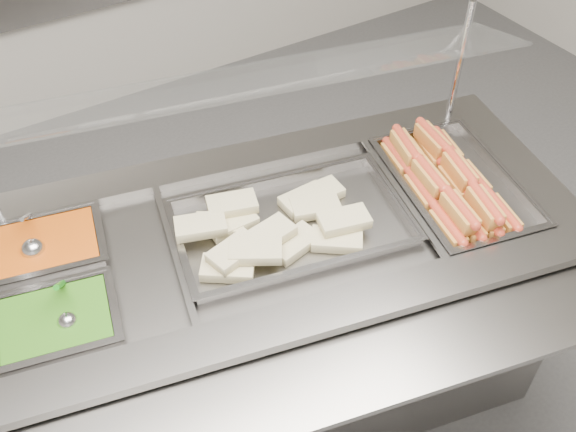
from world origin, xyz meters
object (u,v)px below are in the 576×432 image
pan_hotdogs (454,190)px  serving_spoon (66,315)px  pan_wraps (291,227)px  sneeze_guard (246,83)px  ladle (33,248)px  steam_counter (275,316)px

pan_hotdogs → serving_spoon: serving_spoon is taller
pan_wraps → sneeze_guard: bearing=92.9°
ladle → steam_counter: bearing=-23.3°
steam_counter → sneeze_guard: 0.81m
pan_hotdogs → pan_wraps: (-0.53, 0.12, 0.01)m
steam_counter → ladle: bearing=156.7°
steam_counter → pan_wraps: 0.41m
sneeze_guard → pan_wraps: 0.43m
pan_wraps → steam_counter: bearing=167.5°
ladle → sneeze_guard: bearing=-5.1°
steam_counter → sneeze_guard: bearing=77.5°
steam_counter → pan_wraps: (0.06, -0.01, 0.40)m
sneeze_guard → steam_counter: bearing=-102.5°
pan_hotdogs → pan_wraps: same height
ladle → pan_wraps: bearing=-22.4°
sneeze_guard → serving_spoon: size_ratio=9.89×
pan_hotdogs → ladle: (-1.20, 0.39, 0.05)m
pan_wraps → ladle: size_ratio=4.00×
sneeze_guard → serving_spoon: bearing=-161.5°
pan_hotdogs → ladle: 1.26m
sneeze_guard → pan_hotdogs: 0.74m
pan_wraps → ladle: 0.72m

